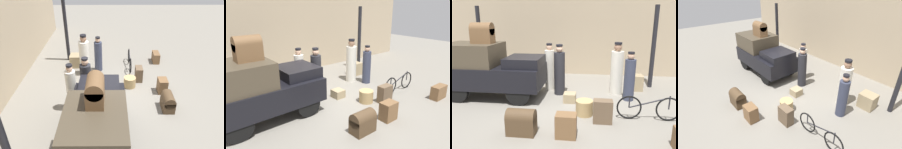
# 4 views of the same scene
# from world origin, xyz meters

# --- Properties ---
(ground_plane) EXTENTS (30.00, 30.00, 0.00)m
(ground_plane) POSITION_xyz_m (0.00, 0.00, 0.00)
(ground_plane) COLOR gray
(station_building_facade) EXTENTS (16.00, 0.15, 4.50)m
(station_building_facade) POSITION_xyz_m (0.00, 4.08, 2.25)
(station_building_facade) COLOR tan
(station_building_facade) RESTS_ON ground
(canopy_pillar_left) EXTENTS (0.16, 0.16, 3.07)m
(canopy_pillar_left) POSITION_xyz_m (-3.53, 2.33, 1.54)
(canopy_pillar_left) COLOR black
(canopy_pillar_left) RESTS_ON ground
(canopy_pillar_right) EXTENTS (0.16, 0.16, 3.07)m
(canopy_pillar_right) POSITION_xyz_m (3.30, 2.33, 1.54)
(canopy_pillar_right) COLOR black
(canopy_pillar_right) RESTS_ON ground
(truck) EXTENTS (3.23, 1.56, 1.81)m
(truck) POSITION_xyz_m (-2.33, 0.60, 0.98)
(truck) COLOR black
(truck) RESTS_ON ground
(bicycle) EXTENTS (1.65, 0.04, 0.69)m
(bicycle) POSITION_xyz_m (2.54, -0.63, 0.33)
(bicycle) COLOR black
(bicycle) RESTS_ON ground
(wicker_basket) EXTENTS (0.48, 0.48, 0.42)m
(wicker_basket) POSITION_xyz_m (0.86, -0.52, 0.21)
(wicker_basket) COLOR tan
(wicker_basket) RESTS_ON ground
(conductor_in_dark_uniform) EXTENTS (0.34, 0.34, 1.59)m
(conductor_in_dark_uniform) POSITION_xyz_m (2.25, 0.80, 0.73)
(conductor_in_dark_uniform) COLOR #33384C
(conductor_in_dark_uniform) RESTS_ON ground
(porter_carrying_trunk) EXTENTS (0.34, 0.34, 1.73)m
(porter_carrying_trunk) POSITION_xyz_m (-0.50, 1.56, 0.80)
(porter_carrying_trunk) COLOR silver
(porter_carrying_trunk) RESTS_ON ground
(porter_with_bicycle) EXTENTS (0.43, 0.43, 1.82)m
(porter_with_bicycle) POSITION_xyz_m (1.90, 1.37, 0.83)
(porter_with_bicycle) COLOR silver
(porter_with_bicycle) RESTS_ON ground
(porter_lifting_near_truck) EXTENTS (0.38, 0.38, 1.75)m
(porter_lifting_near_truck) POSITION_xyz_m (-0.07, 1.11, 0.80)
(porter_lifting_near_truck) COLOR #232328
(porter_lifting_near_truck) RESTS_ON ground
(trunk_umber_medium) EXTENTS (0.47, 0.34, 0.55)m
(trunk_umber_medium) POSITION_xyz_m (0.49, -1.74, 0.28)
(trunk_umber_medium) COLOR brown
(trunk_umber_medium) RESTS_ON ground
(suitcase_small_leather) EXTENTS (0.38, 0.40, 0.29)m
(suitcase_small_leather) POSITION_xyz_m (0.36, 0.40, 0.14)
(suitcase_small_leather) COLOR #9E8966
(suitcase_small_leather) RESTS_ON ground
(trunk_barrel_dark) EXTENTS (0.65, 0.40, 0.61)m
(trunk_barrel_dark) POSITION_xyz_m (-0.55, -1.72, 0.31)
(trunk_barrel_dark) COLOR #4C3823
(trunk_barrel_dark) RESTS_ON ground
(trunk_wicker_pale) EXTENTS (0.55, 0.50, 0.57)m
(trunk_wicker_pale) POSITION_xyz_m (2.64, 1.89, 0.28)
(trunk_wicker_pale) COLOR #9E8966
(trunk_wicker_pale) RESTS_ON ground
(suitcase_black_upright) EXTENTS (0.48, 0.29, 0.61)m
(suitcase_black_upright) POSITION_xyz_m (1.34, -0.93, 0.30)
(suitcase_black_upright) COLOR brown
(suitcase_black_upright) RESTS_ON ground
(trunk_on_truck_roof) EXTENTS (0.68, 0.41, 0.67)m
(trunk_on_truck_roof) POSITION_xyz_m (-2.50, 0.60, 2.15)
(trunk_on_truck_roof) COLOR brown
(trunk_on_truck_roof) RESTS_ON truck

